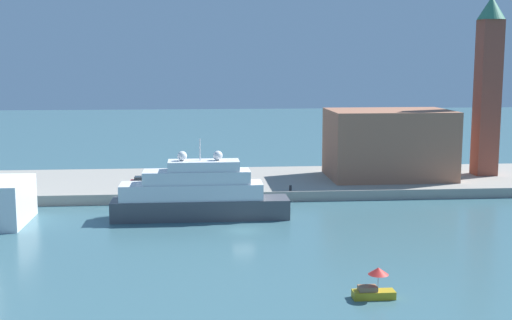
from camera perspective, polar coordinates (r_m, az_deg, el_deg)
name	(u,v)px	position (r m, az deg, el deg)	size (l,w,h in m)	color
ground	(244,231)	(80.56, -1.05, -6.00)	(400.00, 400.00, 0.00)	#3D6670
quay_dock	(232,183)	(107.13, -2.04, -1.97)	(110.00, 22.79, 1.47)	gray
large_yacht	(198,195)	(86.56, -4.93, -2.96)	(22.49, 4.67, 10.22)	#4C4C51
small_motorboat	(374,286)	(59.22, 9.94, -10.42)	(3.59, 1.74, 2.71)	#B7991E
harbor_building	(389,144)	(109.30, 11.11, 1.33)	(19.04, 12.50, 10.77)	#9E664C
bell_tower	(488,81)	(115.35, 18.95, 6.33)	(4.41, 4.41, 28.53)	brown
parked_car	(144,181)	(102.93, -9.41, -1.78)	(4.11, 1.87, 1.28)	#B21E1E
person_figure	(169,179)	(102.59, -7.33, -1.59)	(0.36, 0.36, 1.84)	maroon
mooring_bollard	(290,188)	(97.28, 2.91, -2.37)	(0.38, 0.38, 0.78)	black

